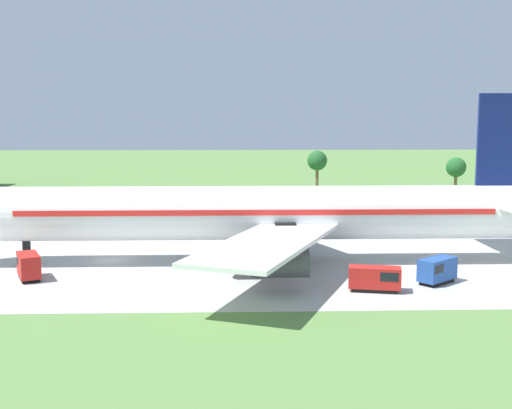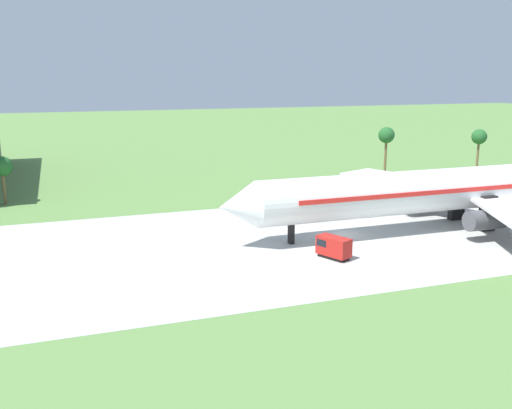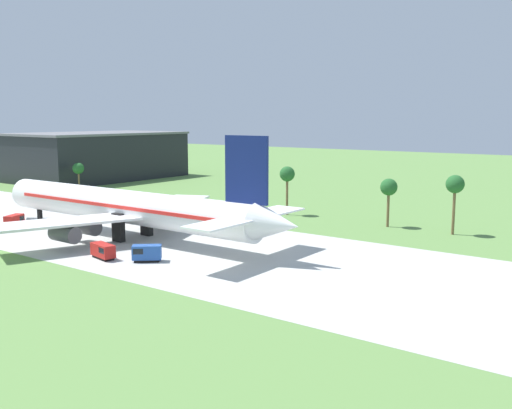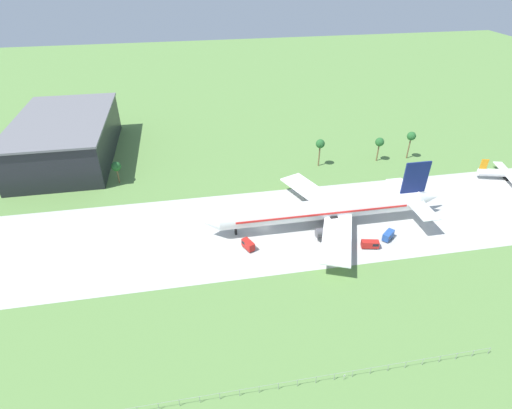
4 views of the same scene
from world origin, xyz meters
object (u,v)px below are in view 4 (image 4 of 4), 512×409
at_px(no_stopping_sign, 344,377).
at_px(terminal_building, 66,138).
at_px(jet_airliner, 326,209).
at_px(regional_aircraft, 508,173).
at_px(catering_van, 388,236).
at_px(fuel_truck, 248,245).
at_px(baggage_tug, 371,244).

height_order(no_stopping_sign, terminal_building, terminal_building).
distance_m(jet_airliner, terminal_building, 112.61).
bearing_deg(regional_aircraft, terminal_building, 163.64).
xyz_separation_m(no_stopping_sign, terminal_building, (-77.75, 119.57, 7.68)).
bearing_deg(no_stopping_sign, catering_van, 54.70).
bearing_deg(no_stopping_sign, jet_airliner, 75.88).
bearing_deg(terminal_building, jet_airliner, -35.85).
distance_m(jet_airliner, fuel_truck, 27.85).
bearing_deg(jet_airliner, baggage_tug, -54.54).
bearing_deg(terminal_building, catering_van, -35.42).
relative_size(no_stopping_sign, terminal_building, 0.03).
xyz_separation_m(baggage_tug, no_stopping_sign, (-23.30, -39.87, -0.29)).
bearing_deg(fuel_truck, terminal_building, 131.39).
bearing_deg(jet_airliner, terminal_building, 144.15).
bearing_deg(catering_van, no_stopping_sign, -125.30).
distance_m(baggage_tug, fuel_truck, 36.74).
distance_m(regional_aircraft, catering_van, 67.63).
distance_m(jet_airliner, catering_van, 20.50).
bearing_deg(catering_van, jet_airliner, 146.99).
relative_size(catering_van, terminal_building, 0.08).
distance_m(baggage_tug, no_stopping_sign, 46.18).
height_order(regional_aircraft, baggage_tug, regional_aircraft).
xyz_separation_m(fuel_truck, no_stopping_sign, (12.92, -46.01, -0.45)).
xyz_separation_m(catering_van, terminal_building, (-108.02, 76.82, 7.29)).
relative_size(fuel_truck, no_stopping_sign, 2.90).
height_order(jet_airliner, fuel_truck, jet_airliner).
relative_size(fuel_truck, catering_van, 1.02).
bearing_deg(regional_aircraft, catering_van, -156.57).
distance_m(catering_van, terminal_building, 132.75).
bearing_deg(catering_van, baggage_tug, -157.51).
xyz_separation_m(fuel_truck, catering_van, (43.18, -3.26, -0.06)).
bearing_deg(regional_aircraft, jet_airliner, -168.53).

